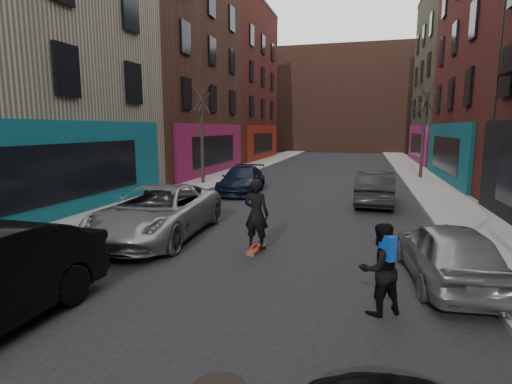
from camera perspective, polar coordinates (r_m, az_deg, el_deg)
The scene contains 13 objects.
sidewalk_left at distance 34.44m, azimuth 0.05°, elevation 3.86°, with size 2.50×84.00×0.13m, color gray.
sidewalk_right at distance 33.46m, azimuth 21.23°, elevation 3.09°, with size 2.50×84.00×0.13m, color gray.
buildings_left at distance 25.52m, azimuth -26.19°, elevation 19.58°, with size 12.00×56.00×16.50m, color #521F17.
building_far at distance 59.30m, azimuth 12.81°, elevation 12.55°, with size 40.00×10.00×14.00m, color #47281E.
tree_left_far at distance 22.90m, azimuth -7.74°, elevation 9.43°, with size 2.00×2.00×6.50m, color black, non-canonical shape.
tree_right_far at distance 27.35m, azimuth 22.85°, elevation 9.06°, with size 2.00×2.00×6.80m, color black, non-canonical shape.
parked_left_far at distance 12.23m, azimuth -13.84°, elevation -2.75°, with size 2.53×5.50×1.53m, color gray.
parked_left_end at distance 20.00m, azimuth -2.03°, elevation 1.74°, with size 1.84×4.52×1.31m, color black.
parked_right_far at distance 9.32m, azimuth 25.70°, elevation -7.77°, with size 1.57×3.89×1.33m, color gray.
parked_right_end at distance 17.67m, azimuth 16.73°, elevation 0.56°, with size 1.51×4.33×1.43m, color black.
skateboard at distance 10.61m, azimuth 0.05°, elevation -8.29°, with size 0.22×0.80×0.10m, color brown.
skateboarder at distance 10.36m, azimuth 0.05°, elevation -3.15°, with size 0.67×0.44×1.84m, color black.
pedestrian at distance 7.35m, azimuth 17.29°, elevation -10.38°, with size 1.00×0.95×1.63m.
Camera 1 is at (2.65, -3.12, 3.23)m, focal length 28.00 mm.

